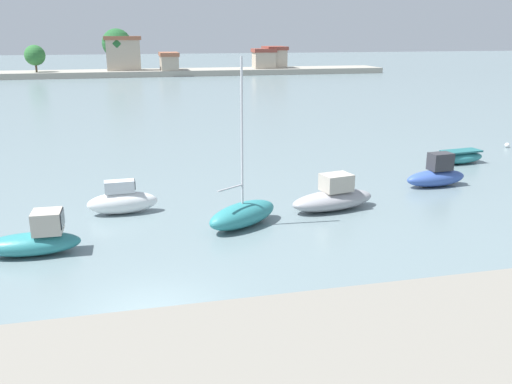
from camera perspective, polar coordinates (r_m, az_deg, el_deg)
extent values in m
plane|color=slate|center=(17.10, -11.13, -12.59)|extent=(400.00, 400.00, 0.00)
ellipsoid|color=teal|center=(22.53, -22.46, -5.07)|extent=(3.63, 1.40, 0.85)
cube|color=#BCB2A3|center=(22.14, -21.05, -2.94)|extent=(1.08, 1.09, 0.86)
cube|color=black|center=(22.03, -19.70, -2.65)|extent=(0.10, 0.97, 0.60)
ellipsoid|color=white|center=(26.19, -13.82, -1.11)|extent=(3.28, 1.24, 1.04)
cube|color=silver|center=(25.96, -14.13, 0.56)|extent=(1.38, 0.66, 0.56)
cube|color=black|center=(25.97, -12.65, 0.79)|extent=(0.11, 0.54, 0.39)
ellipsoid|color=teal|center=(23.77, -1.39, -2.40)|extent=(3.90, 3.23, 1.05)
cylinder|color=silver|center=(22.84, -1.49, 6.26)|extent=(0.10, 0.10, 6.22)
cylinder|color=#B7B7BC|center=(22.88, -2.69, 0.42)|extent=(1.25, 0.86, 0.08)
ellipsoid|color=#9E9EA3|center=(26.25, 8.06, -0.86)|extent=(4.54, 2.34, 0.93)
cube|color=#BCB2A3|center=(26.09, 8.43, 1.00)|extent=(1.56, 1.30, 0.80)
cube|color=black|center=(26.44, 9.70, 1.33)|extent=(0.26, 0.94, 0.56)
ellipsoid|color=#3856A8|center=(31.57, 18.34, 1.40)|extent=(3.69, 1.52, 0.91)
cube|color=#333338|center=(31.47, 18.78, 3.05)|extent=(1.29, 0.93, 0.95)
cube|color=black|center=(31.81, 19.68, 3.28)|extent=(0.14, 0.75, 0.66)
ellipsoid|color=teal|center=(37.63, 20.67, 3.39)|extent=(3.40, 1.66, 0.75)
cube|color=#226367|center=(37.55, 20.74, 4.03)|extent=(2.72, 1.38, 0.11)
sphere|color=white|center=(35.30, 19.21, 2.33)|extent=(0.27, 0.27, 0.27)
sphere|color=white|center=(44.18, 24.85, 4.48)|extent=(0.35, 0.35, 0.35)
cube|color=#9E998C|center=(109.34, -13.42, 12.04)|extent=(102.23, 8.86, 1.07)
cube|color=#B2A38E|center=(108.85, -13.74, 13.77)|extent=(6.20, 3.70, 5.61)
cube|color=#995B42|center=(108.77, -13.86, 15.42)|extent=(6.82, 4.08, 0.70)
cube|color=#B2A38E|center=(108.23, -9.11, 13.21)|extent=(3.22, 5.88, 2.62)
cube|color=#995B42|center=(108.15, -9.15, 14.09)|extent=(3.54, 6.47, 0.70)
cube|color=#B2A38E|center=(111.67, 0.82, 13.65)|extent=(4.11, 3.48, 3.16)
cube|color=brown|center=(111.59, 0.82, 14.64)|extent=(4.52, 3.83, 0.70)
cube|color=#B2A38E|center=(113.85, 1.97, 13.79)|extent=(3.80, 5.59, 3.55)
cube|color=brown|center=(113.77, 1.98, 14.86)|extent=(4.17, 6.15, 0.70)
cylinder|color=brown|center=(109.16, -22.06, 11.98)|extent=(0.36, 0.36, 1.52)
sphere|color=#2D6B33|center=(109.05, -22.19, 13.15)|extent=(3.67, 3.67, 3.67)
cylinder|color=brown|center=(109.70, -14.26, 13.01)|extent=(0.36, 0.36, 2.77)
sphere|color=#235B2D|center=(109.57, -14.40, 14.87)|extent=(5.48, 5.48, 5.48)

